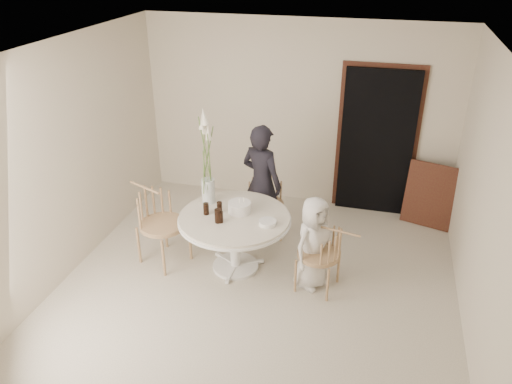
% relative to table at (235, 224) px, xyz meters
% --- Properties ---
extents(ground, '(4.50, 4.50, 0.00)m').
position_rel_table_xyz_m(ground, '(0.35, -0.25, -0.62)').
color(ground, beige).
rests_on(ground, ground).
extents(room_shell, '(4.50, 4.50, 4.50)m').
position_rel_table_xyz_m(room_shell, '(0.35, -0.25, 1.00)').
color(room_shell, white).
rests_on(room_shell, ground).
extents(doorway, '(1.00, 0.10, 2.10)m').
position_rel_table_xyz_m(doorway, '(1.50, 1.94, 0.43)').
color(doorway, black).
rests_on(doorway, ground).
extents(door_trim, '(1.12, 0.03, 2.22)m').
position_rel_table_xyz_m(door_trim, '(1.50, 1.98, 0.49)').
color(door_trim, '#50301B').
rests_on(door_trim, ground).
extents(table, '(1.33, 1.33, 0.73)m').
position_rel_table_xyz_m(table, '(0.00, 0.00, 0.00)').
color(table, white).
rests_on(table, ground).
extents(picture_frame, '(0.71, 0.38, 0.90)m').
position_rel_table_xyz_m(picture_frame, '(2.30, 1.70, -0.17)').
color(picture_frame, '#50301B').
rests_on(picture_frame, ground).
extents(chair_far, '(0.56, 0.59, 0.84)m').
position_rel_table_xyz_m(chair_far, '(0.13, 0.97, -0.07)').
color(chair_far, tan).
rests_on(chair_far, ground).
extents(chair_right, '(0.55, 0.52, 0.83)m').
position_rel_table_xyz_m(chair_right, '(1.14, -0.15, -0.08)').
color(chair_right, tan).
rests_on(chair_right, ground).
extents(chair_left, '(0.70, 0.68, 0.97)m').
position_rel_table_xyz_m(chair_left, '(-1.01, -0.03, 0.01)').
color(chair_left, tan).
rests_on(chair_left, ground).
extents(girl, '(0.68, 0.57, 1.59)m').
position_rel_table_xyz_m(girl, '(0.13, 0.79, 0.18)').
color(girl, black).
rests_on(girl, ground).
extents(boy, '(0.59, 0.66, 1.13)m').
position_rel_table_xyz_m(boy, '(0.95, -0.08, -0.05)').
color(boy, silver).
rests_on(boy, ground).
extents(birthday_cake, '(0.27, 0.27, 0.18)m').
position_rel_table_xyz_m(birthday_cake, '(0.03, 0.10, 0.18)').
color(birthday_cake, white).
rests_on(birthday_cake, table).
extents(cola_tumbler_a, '(0.10, 0.10, 0.16)m').
position_rel_table_xyz_m(cola_tumbler_a, '(-0.14, -0.18, 0.20)').
color(cola_tumbler_a, black).
rests_on(cola_tumbler_a, table).
extents(cola_tumbler_b, '(0.08, 0.08, 0.14)m').
position_rel_table_xyz_m(cola_tumbler_b, '(-0.11, -0.18, 0.18)').
color(cola_tumbler_b, black).
rests_on(cola_tumbler_b, table).
extents(cola_tumbler_c, '(0.07, 0.07, 0.14)m').
position_rel_table_xyz_m(cola_tumbler_c, '(-0.33, -0.04, 0.19)').
color(cola_tumbler_c, black).
rests_on(cola_tumbler_c, table).
extents(cola_tumbler_d, '(0.07, 0.07, 0.13)m').
position_rel_table_xyz_m(cola_tumbler_d, '(-0.19, 0.04, 0.18)').
color(cola_tumbler_d, black).
rests_on(cola_tumbler_d, table).
extents(plate_stack, '(0.26, 0.26, 0.05)m').
position_rel_table_xyz_m(plate_stack, '(0.42, -0.09, 0.14)').
color(plate_stack, white).
rests_on(plate_stack, table).
extents(flower_vase, '(0.16, 0.16, 1.21)m').
position_rel_table_xyz_m(flower_vase, '(-0.41, 0.25, 0.58)').
color(flower_vase, silver).
rests_on(flower_vase, table).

